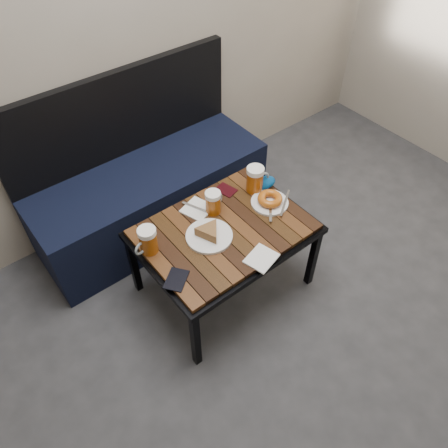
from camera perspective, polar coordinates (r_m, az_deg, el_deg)
ground at (r=2.23m, az=19.71°, el=-25.85°), size 4.00×4.00×0.00m
bench at (r=2.67m, az=-9.78°, el=4.27°), size 1.40×0.50×0.95m
cafe_table at (r=2.17m, az=-0.00°, el=-1.31°), size 0.84×0.62×0.47m
beer_mug_left at (r=2.02m, az=-9.93°, el=-2.15°), size 0.13×0.10×0.14m
beer_mug_centre at (r=2.18m, az=-1.40°, el=2.88°), size 0.12×0.09×0.13m
beer_mug_right at (r=2.30m, az=4.12°, el=5.87°), size 0.14×0.10×0.15m
plate_pie at (r=2.08m, az=-1.96°, el=-1.25°), size 0.23×0.23×0.06m
plate_bagel at (r=2.26m, az=6.03°, el=3.08°), size 0.24×0.21×0.05m
napkin_left at (r=2.23m, az=-3.48°, el=1.97°), size 0.17×0.17×0.01m
napkin_right at (r=2.02m, az=4.90°, el=-4.50°), size 0.17×0.15×0.01m
passport_navy at (r=1.95m, az=-6.24°, el=-7.22°), size 0.15×0.14×0.01m
passport_burgundy at (r=2.34m, az=0.27°, el=4.47°), size 0.10×0.12×0.01m
knit_pouch at (r=2.35m, az=5.31°, el=5.41°), size 0.14×0.10×0.06m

